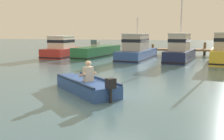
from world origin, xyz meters
The scene contains 7 objects.
ground_plane centered at (0.00, 0.00, 0.00)m, with size 120.00×120.00×0.00m, color slate.
rowboat_with_person centered at (-0.95, -0.53, 0.25)m, with size 3.13×2.99×1.19m.
moored_boat_red centered at (-7.34, 11.10, 0.69)m, with size 2.51×4.73×1.87m.
moored_boat_green centered at (-4.41, 11.88, 0.45)m, with size 2.86×6.36×1.53m.
moored_boat_blue centered at (-0.78, 10.73, 0.76)m, with size 2.73×6.13×3.32m.
moored_boat_navy centered at (2.51, 10.23, 0.78)m, with size 2.55×5.00×4.68m.
moored_boat_yellow centered at (5.54, 10.24, 0.81)m, with size 2.59×5.71×4.48m.
Camera 1 is at (2.23, -9.06, 2.20)m, focal length 40.15 mm.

